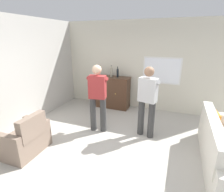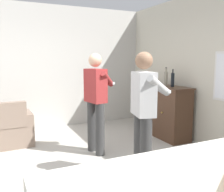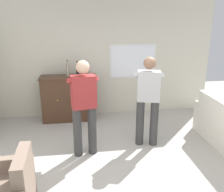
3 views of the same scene
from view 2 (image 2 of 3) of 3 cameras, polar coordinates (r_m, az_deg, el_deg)
ground at (r=3.66m, az=-10.17°, el=-17.41°), size 10.40×10.40×0.00m
wall_back_with_window at (r=4.71m, az=22.52°, el=5.49°), size 5.20×0.15×2.80m
wall_side_left at (r=5.91m, az=-17.27°, el=6.24°), size 0.12×5.20×2.80m
armchair at (r=4.98m, az=-22.84°, el=-7.34°), size 0.67×0.90×0.85m
sideboard_cabinet at (r=5.27m, az=11.78°, el=-3.35°), size 1.26×0.49×1.05m
bottle_wine_green at (r=5.18m, az=12.21°, el=3.98°), size 0.07×0.07×0.37m
bottle_liquor_amber at (r=5.02m, az=13.69°, el=3.68°), size 0.07×0.07×0.34m
person_standing_left at (r=4.15m, az=-3.65°, el=-0.59°), size 0.55×0.51×1.68m
person_standing_right at (r=3.21m, az=7.31°, el=-3.33°), size 0.54×0.51×1.68m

